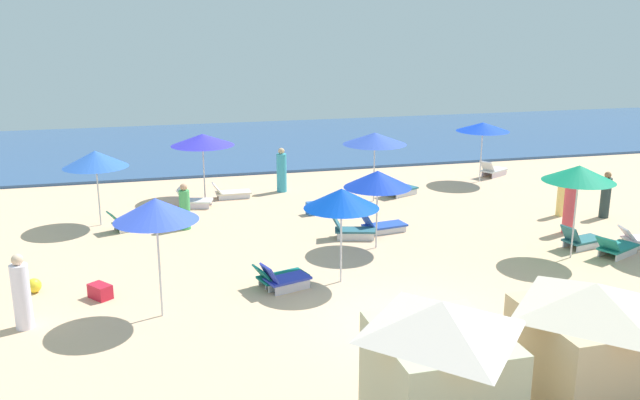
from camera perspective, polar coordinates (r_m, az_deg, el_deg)
The scene contains 33 objects.
ground_plane at distance 15.67m, azimuth 7.44°, elevation -10.14°, with size 60.00×60.00×0.00m, color #E7B98D.
ocean at distance 36.85m, azimuth -5.62°, elevation 4.77°, with size 60.00×14.54×0.12m, color #2F5185.
cabana_0 at distance 10.57m, azimuth 9.91°, elevation -14.96°, with size 2.03×2.23×2.72m.
cabana_1 at distance 11.90m, azimuth 21.62°, elevation -12.35°, with size 2.17×2.23×2.69m.
umbrella_0 at distance 23.06m, azimuth -18.37°, elevation 3.29°, with size 2.09×2.09×2.50m.
lounge_chair_0_0 at distance 22.74m, azimuth -15.66°, elevation -1.82°, with size 1.54×1.05×0.68m.
umbrella_1 at distance 28.69m, azimuth 13.53°, elevation 6.00°, with size 2.16×2.16×2.48m.
lounge_chair_1_0 at distance 30.15m, azimuth 14.33°, elevation 2.45°, with size 1.48×1.19×0.75m.
umbrella_2 at distance 25.58m, azimuth -9.85°, elevation 5.01°, with size 2.35×2.35×2.47m.
lounge_chair_2_0 at distance 25.93m, azimuth -7.54°, elevation 0.64°, with size 1.45×0.67×0.62m.
lounge_chair_2_1 at distance 24.88m, azimuth -10.59°, elevation -0.01°, with size 1.34×0.91×0.71m.
lounge_chair_3_1 at distance 22.42m, azimuth 25.29°, elevation -2.96°, with size 1.34×0.78×0.63m.
umbrella_4 at distance 24.91m, azimuth 4.62°, elevation 5.17°, with size 2.34×2.34×2.58m.
lounge_chair_4_0 at distance 26.25m, azimuth 6.71°, elevation 0.92°, with size 1.50×1.15×0.65m.
umbrella_5 at distance 17.07m, azimuth 1.82°, elevation 0.13°, with size 1.92×1.92×2.50m.
lounge_chair_5_0 at distance 17.19m, azimuth -3.03°, elevation -6.66°, with size 1.33×0.93×0.75m.
lounge_chair_5_1 at distance 17.46m, azimuth -3.43°, elevation -6.49°, with size 1.48×1.00×0.62m.
umbrella_6 at distance 20.10m, azimuth 20.95°, elevation 2.10°, with size 2.00×2.00×2.70m.
lounge_chair_6_0 at distance 21.28m, azimuth 23.63°, elevation -3.68°, with size 1.58×1.16×0.69m.
lounge_chair_6_1 at distance 21.64m, azimuth 21.09°, elevation -3.12°, with size 1.46×0.89×0.74m.
umbrella_7 at distance 19.76m, azimuth 4.86°, elevation 1.76°, with size 1.99×1.99×2.36m.
lounge_chair_7_0 at distance 21.71m, azimuth 5.19°, elevation -2.13°, with size 1.58×0.86×0.69m.
lounge_chair_7_1 at distance 21.06m, azimuth 2.67°, elevation -2.51°, with size 1.48×0.91×0.80m.
umbrella_8 at distance 15.41m, azimuth -13.65°, elevation -0.79°, with size 1.89×1.89×2.80m.
beachgoer_0 at distance 25.05m, azimuth 22.88°, elevation 0.30°, with size 0.40×0.40×1.61m.
beachgoer_1 at distance 22.26m, azimuth -11.30°, elevation -0.65°, with size 0.40×0.40×1.52m.
beachgoer_2 at distance 22.82m, azimuth 20.21°, elevation -0.71°, with size 0.50×0.50×1.71m.
beachgoer_3 at distance 26.57m, azimuth -3.25°, elevation 2.41°, with size 0.42×0.42×1.75m.
beachgoer_4 at distance 24.72m, azimuth 19.63°, elevation 0.35°, with size 0.34×0.34×1.51m.
beachgoer_5 at distance 16.32m, azimuth -23.80°, elevation -7.25°, with size 0.52×0.52×1.73m.
beach_ball_0 at distance 18.47m, azimuth -22.91°, elevation -6.64°, with size 0.37×0.37×0.37m, color yellow.
cooler_box_1 at distance 17.55m, azimuth -17.99°, elevation -7.31°, with size 0.57×0.36×0.35m, color red.
cooler_box_2 at distance 23.61m, azimuth -0.48°, elevation -0.68°, with size 0.53×0.35×0.44m, color blue.
Camera 1 is at (-5.39, -13.12, 6.67)m, focal length 38.07 mm.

